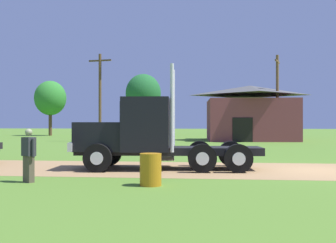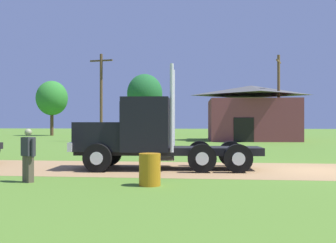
{
  "view_description": "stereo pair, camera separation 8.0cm",
  "coord_description": "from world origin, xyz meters",
  "px_view_note": "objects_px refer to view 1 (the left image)",
  "views": [
    {
      "loc": [
        -3.84,
        -15.44,
        1.76
      ],
      "look_at": [
        -5.6,
        0.79,
        1.79
      ],
      "focal_mm": 43.94,
      "sensor_mm": 36.0,
      "label": 1
    },
    {
      "loc": [
        -3.76,
        -15.43,
        1.76
      ],
      "look_at": [
        -5.6,
        0.79,
        1.79
      ],
      "focal_mm": 43.94,
      "sensor_mm": 36.0,
      "label": 2
    }
  ],
  "objects_px": {
    "visitor_walking_mid": "(29,154)",
    "utility_pole_near": "(100,95)",
    "truck_foreground_white": "(144,136)",
    "utility_pole_far": "(277,95)",
    "shed_building": "(250,114)",
    "steel_barrel": "(151,170)"
  },
  "relations": [
    {
      "from": "visitor_walking_mid",
      "to": "utility_pole_near",
      "type": "height_order",
      "value": "utility_pole_near"
    },
    {
      "from": "steel_barrel",
      "to": "shed_building",
      "type": "height_order",
      "value": "shed_building"
    },
    {
      "from": "visitor_walking_mid",
      "to": "utility_pole_far",
      "type": "distance_m",
      "value": 29.94
    },
    {
      "from": "truck_foreground_white",
      "to": "shed_building",
      "type": "xyz_separation_m",
      "value": [
        6.26,
        25.81,
        1.34
      ]
    },
    {
      "from": "visitor_walking_mid",
      "to": "shed_building",
      "type": "bearing_deg",
      "value": 73.02
    },
    {
      "from": "utility_pole_near",
      "to": "utility_pole_far",
      "type": "relative_size",
      "value": 1.0
    },
    {
      "from": "shed_building",
      "to": "utility_pole_far",
      "type": "xyz_separation_m",
      "value": [
        2.31,
        -2.13,
        1.67
      ]
    },
    {
      "from": "utility_pole_near",
      "to": "utility_pole_far",
      "type": "distance_m",
      "value": 16.38
    },
    {
      "from": "truck_foreground_white",
      "to": "steel_barrel",
      "type": "bearing_deg",
      "value": -77.98
    },
    {
      "from": "visitor_walking_mid",
      "to": "steel_barrel",
      "type": "relative_size",
      "value": 1.75
    },
    {
      "from": "truck_foreground_white",
      "to": "shed_building",
      "type": "bearing_deg",
      "value": 76.37
    },
    {
      "from": "utility_pole_near",
      "to": "utility_pole_far",
      "type": "height_order",
      "value": "utility_pole_far"
    },
    {
      "from": "visitor_walking_mid",
      "to": "utility_pole_far",
      "type": "bearing_deg",
      "value": 67.56
    },
    {
      "from": "utility_pole_far",
      "to": "utility_pole_near",
      "type": "bearing_deg",
      "value": -170.95
    },
    {
      "from": "shed_building",
      "to": "utility_pole_far",
      "type": "distance_m",
      "value": 3.56
    },
    {
      "from": "steel_barrel",
      "to": "shed_building",
      "type": "xyz_separation_m",
      "value": [
        5.39,
        29.87,
        2.15
      ]
    },
    {
      "from": "truck_foreground_white",
      "to": "utility_pole_far",
      "type": "bearing_deg",
      "value": 70.11
    },
    {
      "from": "visitor_walking_mid",
      "to": "utility_pole_near",
      "type": "relative_size",
      "value": 0.2
    },
    {
      "from": "steel_barrel",
      "to": "utility_pole_far",
      "type": "relative_size",
      "value": 0.11
    },
    {
      "from": "truck_foreground_white",
      "to": "steel_barrel",
      "type": "relative_size",
      "value": 7.96
    },
    {
      "from": "shed_building",
      "to": "utility_pole_near",
      "type": "distance_m",
      "value": 14.73
    },
    {
      "from": "steel_barrel",
      "to": "utility_pole_near",
      "type": "bearing_deg",
      "value": 108.61
    }
  ]
}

